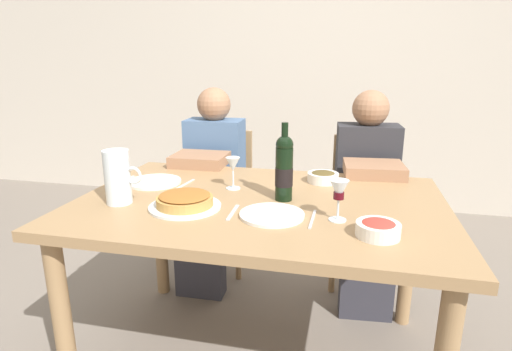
{
  "coord_description": "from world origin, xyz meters",
  "views": [
    {
      "loc": [
        0.35,
        -1.58,
        1.32
      ],
      "look_at": [
        -0.01,
        -0.04,
        0.88
      ],
      "focal_mm": 29.1,
      "sensor_mm": 36.0,
      "label": 1
    }
  ],
  "objects_px": {
    "water_pitcher": "(118,180)",
    "dinner_plate_right_setting": "(154,182)",
    "salad_bowl": "(378,228)",
    "wine_glass_left_diner": "(339,192)",
    "chair_left": "(222,189)",
    "wine_bottle": "(284,168)",
    "diner_left": "(210,182)",
    "baked_tart": "(185,201)",
    "diner_right": "(367,192)",
    "wine_glass_right_diner": "(233,166)",
    "dining_table": "(260,221)",
    "chair_right": "(362,199)",
    "olive_bowl": "(323,176)",
    "dinner_plate_left_setting": "(272,215)"
  },
  "relations": [
    {
      "from": "water_pitcher",
      "to": "dinner_plate_right_setting",
      "type": "xyz_separation_m",
      "value": [
        0.01,
        0.29,
        -0.09
      ]
    },
    {
      "from": "salad_bowl",
      "to": "wine_glass_left_diner",
      "type": "xyz_separation_m",
      "value": [
        -0.13,
        0.11,
        0.08
      ]
    },
    {
      "from": "dinner_plate_right_setting",
      "to": "chair_left",
      "type": "xyz_separation_m",
      "value": [
        0.08,
        0.77,
        -0.27
      ]
    },
    {
      "from": "wine_bottle",
      "to": "dinner_plate_right_setting",
      "type": "distance_m",
      "value": 0.65
    },
    {
      "from": "diner_left",
      "to": "chair_left",
      "type": "bearing_deg",
      "value": -90.21
    },
    {
      "from": "salad_bowl",
      "to": "baked_tart",
      "type": "bearing_deg",
      "value": 170.94
    },
    {
      "from": "chair_left",
      "to": "diner_right",
      "type": "height_order",
      "value": "diner_right"
    },
    {
      "from": "wine_glass_left_diner",
      "to": "wine_bottle",
      "type": "bearing_deg",
      "value": 141.19
    },
    {
      "from": "baked_tart",
      "to": "wine_glass_left_diner",
      "type": "height_order",
      "value": "wine_glass_left_diner"
    },
    {
      "from": "wine_bottle",
      "to": "wine_glass_right_diner",
      "type": "height_order",
      "value": "wine_bottle"
    },
    {
      "from": "diner_left",
      "to": "diner_right",
      "type": "bearing_deg",
      "value": 178.59
    },
    {
      "from": "dining_table",
      "to": "chair_left",
      "type": "bearing_deg",
      "value": 116.59
    },
    {
      "from": "wine_glass_left_diner",
      "to": "chair_right",
      "type": "distance_m",
      "value": 1.12
    },
    {
      "from": "wine_bottle",
      "to": "baked_tart",
      "type": "xyz_separation_m",
      "value": [
        -0.36,
        -0.18,
        -0.11
      ]
    },
    {
      "from": "wine_glass_right_diner",
      "to": "chair_left",
      "type": "bearing_deg",
      "value": 111.34
    },
    {
      "from": "water_pitcher",
      "to": "diner_left",
      "type": "distance_m",
      "value": 0.86
    },
    {
      "from": "wine_glass_left_diner",
      "to": "olive_bowl",
      "type": "bearing_deg",
      "value": 100.21
    },
    {
      "from": "water_pitcher",
      "to": "diner_right",
      "type": "height_order",
      "value": "diner_right"
    },
    {
      "from": "salad_bowl",
      "to": "water_pitcher",
      "type": "bearing_deg",
      "value": 173.8
    },
    {
      "from": "salad_bowl",
      "to": "diner_left",
      "type": "xyz_separation_m",
      "value": [
        -0.9,
        0.93,
        -0.17
      ]
    },
    {
      "from": "chair_right",
      "to": "dinner_plate_right_setting",
      "type": "bearing_deg",
      "value": 33.39
    },
    {
      "from": "wine_glass_left_diner",
      "to": "chair_left",
      "type": "xyz_separation_m",
      "value": [
        -0.77,
        1.06,
        -0.37
      ]
    },
    {
      "from": "wine_bottle",
      "to": "olive_bowl",
      "type": "xyz_separation_m",
      "value": [
        0.14,
        0.29,
        -0.11
      ]
    },
    {
      "from": "olive_bowl",
      "to": "chair_left",
      "type": "bearing_deg",
      "value": 139.76
    },
    {
      "from": "salad_bowl",
      "to": "olive_bowl",
      "type": "xyz_separation_m",
      "value": [
        -0.22,
        0.59,
        -0.0
      ]
    },
    {
      "from": "dinner_plate_left_setting",
      "to": "diner_right",
      "type": "height_order",
      "value": "diner_right"
    },
    {
      "from": "olive_bowl",
      "to": "wine_glass_left_diner",
      "type": "bearing_deg",
      "value": -79.79
    },
    {
      "from": "diner_left",
      "to": "chair_right",
      "type": "bearing_deg",
      "value": -166.58
    },
    {
      "from": "wine_bottle",
      "to": "diner_left",
      "type": "distance_m",
      "value": 0.88
    },
    {
      "from": "wine_bottle",
      "to": "water_pitcher",
      "type": "distance_m",
      "value": 0.67
    },
    {
      "from": "wine_glass_right_diner",
      "to": "dinner_plate_left_setting",
      "type": "relative_size",
      "value": 0.6
    },
    {
      "from": "wine_glass_right_diner",
      "to": "diner_right",
      "type": "xyz_separation_m",
      "value": [
        0.61,
        0.54,
        -0.25
      ]
    },
    {
      "from": "olive_bowl",
      "to": "diner_right",
      "type": "distance_m",
      "value": 0.44
    },
    {
      "from": "dinner_plate_left_setting",
      "to": "salad_bowl",
      "type": "bearing_deg",
      "value": -15.07
    },
    {
      "from": "salad_bowl",
      "to": "diner_left",
      "type": "relative_size",
      "value": 0.12
    },
    {
      "from": "diner_left",
      "to": "diner_right",
      "type": "height_order",
      "value": "same"
    },
    {
      "from": "salad_bowl",
      "to": "chair_left",
      "type": "relative_size",
      "value": 0.17
    },
    {
      "from": "dinner_plate_right_setting",
      "to": "dinner_plate_left_setting",
      "type": "bearing_deg",
      "value": -25.65
    },
    {
      "from": "water_pitcher",
      "to": "diner_right",
      "type": "distance_m",
      "value": 1.32
    },
    {
      "from": "salad_bowl",
      "to": "dinner_plate_left_setting",
      "type": "distance_m",
      "value": 0.39
    },
    {
      "from": "wine_glass_right_diner",
      "to": "wine_glass_left_diner",
      "type": "bearing_deg",
      "value": -30.82
    },
    {
      "from": "salad_bowl",
      "to": "wine_glass_left_diner",
      "type": "distance_m",
      "value": 0.19
    },
    {
      "from": "wine_bottle",
      "to": "chair_right",
      "type": "relative_size",
      "value": 0.37
    },
    {
      "from": "dinner_plate_left_setting",
      "to": "chair_right",
      "type": "bearing_deg",
      "value": 71.36
    },
    {
      "from": "olive_bowl",
      "to": "wine_glass_left_diner",
      "type": "relative_size",
      "value": 0.97
    },
    {
      "from": "water_pitcher",
      "to": "dinner_plate_right_setting",
      "type": "relative_size",
      "value": 0.88
    },
    {
      "from": "dinner_plate_left_setting",
      "to": "diner_left",
      "type": "height_order",
      "value": "diner_left"
    },
    {
      "from": "chair_left",
      "to": "dining_table",
      "type": "bearing_deg",
      "value": 115.35
    },
    {
      "from": "water_pitcher",
      "to": "olive_bowl",
      "type": "height_order",
      "value": "water_pitcher"
    },
    {
      "from": "dining_table",
      "to": "dinner_plate_left_setting",
      "type": "relative_size",
      "value": 6.21
    }
  ]
}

